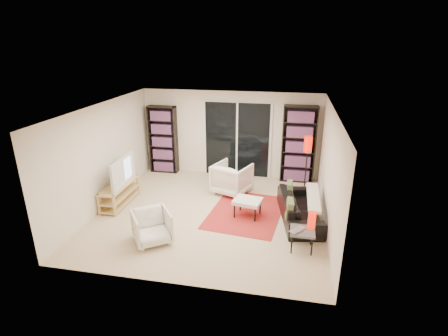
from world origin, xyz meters
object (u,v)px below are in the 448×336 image
Objects in this scene: bookshelf_right at (299,145)px; tv_stand at (120,193)px; ottoman at (248,202)px; bookshelf_left at (163,140)px; armchair_back at (232,178)px; side_table at (302,232)px; armchair_front at (152,227)px; floor_lamp at (308,150)px; sofa at (299,208)px.

tv_stand is at bearing -151.23° from bookshelf_right.
bookshelf_right is 2.64m from ottoman.
bookshelf_right is at bearing -0.00° from bookshelf_left.
ottoman is at bearing -114.74° from bookshelf_right.
armchair_back is 1.27× the size of ottoman.
armchair_front is at bearing -174.24° from side_table.
bookshelf_left is 2.80× the size of armchair_front.
armchair_back is at bearing -167.33° from floor_lamp.
armchair_back reaches higher than side_table.
ottoman is at bearing -128.61° from floor_lamp.
tv_stand is 1.56× the size of armchair_back.
bookshelf_right is 1.57× the size of tv_stand.
side_table is (2.85, 0.29, 0.04)m from armchair_front.
tv_stand is at bearing 98.62° from armchair_front.
ottoman is 1.61m from side_table.
armchair_front is at bearing -140.35° from ottoman.
bookshelf_left is 2.40m from tv_stand.
bookshelf_right is 4.58× the size of side_table.
sofa is at bearing 3.17° from ottoman.
tv_stand is at bearing 80.73° from sofa.
armchair_back reaches higher than sofa.
armchair_back is at bearing 24.45° from tv_stand.
sofa reaches higher than ottoman.
armchair_front reaches higher than ottoman.
floor_lamp reaches higher than side_table.
side_table is at bearing -29.94° from armchair_front.
bookshelf_left is 4.25× the size of side_table.
bookshelf_right is 1.12× the size of sofa.
sofa is (0.06, -2.25, -0.78)m from bookshelf_right.
floor_lamp is at bearing 19.69° from tv_stand.
ottoman is 2.19m from floor_lamp.
bookshelf_right reaches higher than bookshelf_left.
bookshelf_right is 3.11× the size of ottoman.
armchair_front is (1.39, -1.43, 0.05)m from tv_stand.
armchair_front reaches higher than sofa.
armchair_back is at bearing -26.89° from bookshelf_left.
armchair_back is at bearing 115.39° from ottoman.
bookshelf_right is (3.85, -0.00, 0.07)m from bookshelf_left.
sofa is at bearing -29.85° from bookshelf_left.
tv_stand is 4.70m from floor_lamp.
bookshelf_right is at bearing 65.26° from ottoman.
armchair_front reaches higher than tv_stand.
bookshelf_left is at bearing 139.22° from side_table.
bookshelf_right is at bearing 91.80° from side_table.
bookshelf_right is at bearing -8.01° from sofa.
floor_lamp is (0.21, -0.72, 0.09)m from bookshelf_right.
armchair_front is at bearing -134.69° from floor_lamp.
armchair_back is at bearing 46.85° from sofa.
bookshelf_right reaches higher than tv_stand.
armchair_back reaches higher than ottoman.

